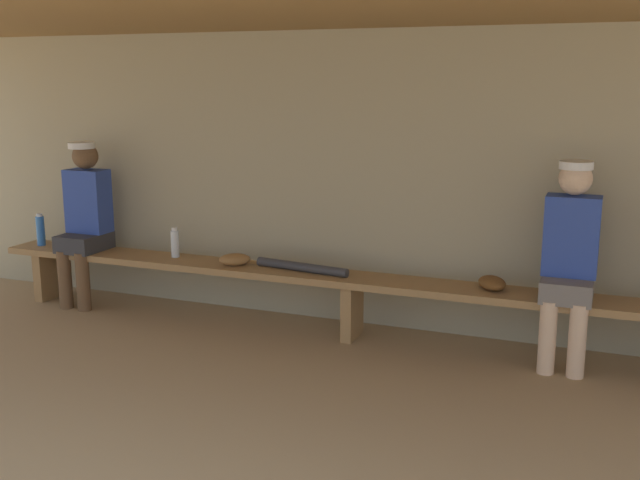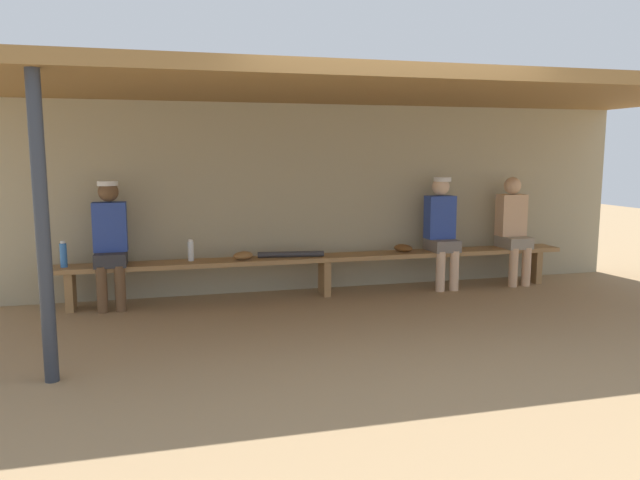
# 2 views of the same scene
# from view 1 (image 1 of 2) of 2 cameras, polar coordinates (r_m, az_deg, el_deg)

# --- Properties ---
(ground_plane) EXTENTS (24.00, 24.00, 0.00)m
(ground_plane) POSITION_cam_1_polar(r_m,az_deg,el_deg) (4.22, -4.72, -13.92)
(ground_plane) COLOR #9E7F59
(back_wall) EXTENTS (8.00, 0.20, 2.20)m
(back_wall) POSITION_cam_1_polar(r_m,az_deg,el_deg) (5.70, 4.02, 4.55)
(back_wall) COLOR tan
(back_wall) RESTS_ON ground
(dugout_roof) EXTENTS (8.00, 2.80, 0.12)m
(dugout_roof) POSITION_cam_1_polar(r_m,az_deg,el_deg) (4.45, -1.08, 17.41)
(dugout_roof) COLOR olive
(dugout_roof) RESTS_ON back_wall
(bench) EXTENTS (6.00, 0.36, 0.46)m
(bench) POSITION_cam_1_polar(r_m,az_deg,el_deg) (5.43, 2.46, -3.52)
(bench) COLOR #9E7547
(bench) RESTS_ON ground
(player_leftmost) EXTENTS (0.34, 0.42, 1.34)m
(player_leftmost) POSITION_cam_1_polar(r_m,az_deg,el_deg) (5.07, 18.38, -1.07)
(player_leftmost) COLOR slate
(player_leftmost) RESTS_ON ground
(player_shirtless_tan) EXTENTS (0.34, 0.42, 1.34)m
(player_shirtless_tan) POSITION_cam_1_polar(r_m,az_deg,el_deg) (6.48, -17.39, 1.77)
(player_shirtless_tan) COLOR #333338
(player_shirtless_tan) RESTS_ON ground
(water_bottle_orange) EXTENTS (0.07, 0.07, 0.27)m
(water_bottle_orange) POSITION_cam_1_polar(r_m,az_deg,el_deg) (6.80, -20.40, 0.70)
(water_bottle_orange) COLOR blue
(water_bottle_orange) RESTS_ON bench
(water_bottle_blue) EXTENTS (0.07, 0.07, 0.24)m
(water_bottle_blue) POSITION_cam_1_polar(r_m,az_deg,el_deg) (6.07, -10.92, -0.23)
(water_bottle_blue) COLOR silver
(water_bottle_blue) RESTS_ON bench
(baseball_glove_tan) EXTENTS (0.27, 0.29, 0.09)m
(baseball_glove_tan) POSITION_cam_1_polar(r_m,az_deg,el_deg) (5.20, 12.89, -3.18)
(baseball_glove_tan) COLOR brown
(baseball_glove_tan) RESTS_ON bench
(baseball_glove_worn) EXTENTS (0.29, 0.27, 0.09)m
(baseball_glove_worn) POSITION_cam_1_polar(r_m,az_deg,el_deg) (5.75, -6.48, -1.47)
(baseball_glove_worn) COLOR olive
(baseball_glove_worn) RESTS_ON bench
(baseball_bat) EXTENTS (0.75, 0.17, 0.07)m
(baseball_bat) POSITION_cam_1_polar(r_m,az_deg,el_deg) (5.54, -1.40, -2.06)
(baseball_bat) COLOR #333338
(baseball_bat) RESTS_ON bench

